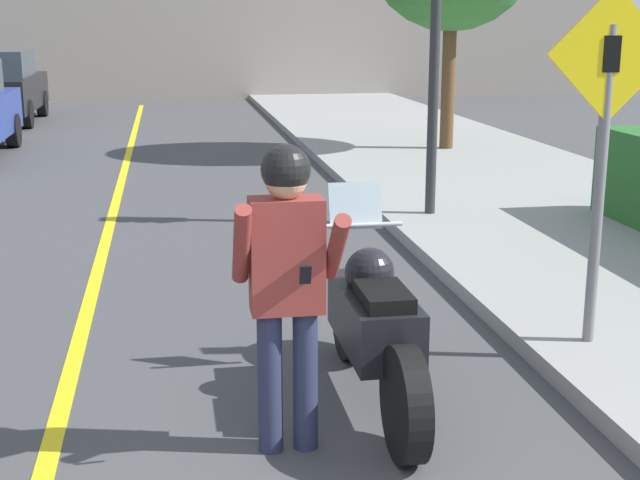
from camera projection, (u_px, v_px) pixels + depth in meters
road_center_line at (93, 290)px, 8.05m from camera, size 0.12×36.00×0.01m
motorcycle at (374, 325)px, 5.60m from camera, size 0.62×2.22×1.31m
person_biker at (287, 268)px, 4.82m from camera, size 0.59×0.48×1.75m
crossing_sign at (604, 134)px, 6.04m from camera, size 0.91×0.08×2.48m
traffic_light at (437, 4)px, 10.02m from camera, size 0.26×0.30×3.45m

